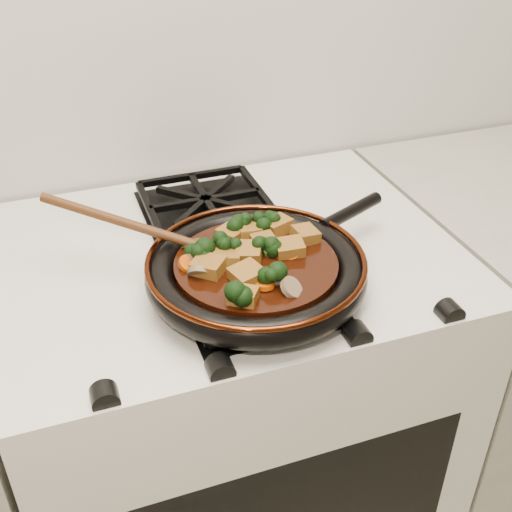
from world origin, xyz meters
name	(u,v)px	position (x,y,z in m)	size (l,w,h in m)	color
stove	(234,430)	(0.00, 1.69, 0.45)	(0.76, 0.60, 0.90)	silver
burner_grate_front	(256,289)	(0.00, 1.55, 0.91)	(0.23, 0.23, 0.03)	black
burner_grate_back	(206,204)	(0.00, 1.83, 0.91)	(0.23, 0.23, 0.03)	black
skillet	(257,270)	(0.00, 1.56, 0.94)	(0.44, 0.33, 0.05)	black
braising_sauce	(256,268)	(0.00, 1.55, 0.95)	(0.24, 0.24, 0.02)	black
tofu_cube_0	(249,253)	(0.00, 1.57, 0.97)	(0.04, 0.04, 0.02)	brown
tofu_cube_1	(243,296)	(-0.05, 1.47, 0.97)	(0.04, 0.03, 0.02)	brown
tofu_cube_2	(232,234)	(-0.01, 1.63, 0.97)	(0.04, 0.04, 0.02)	brown
tofu_cube_3	(209,267)	(-0.07, 1.55, 0.97)	(0.04, 0.04, 0.02)	brown
tofu_cube_4	(290,249)	(0.06, 1.56, 0.97)	(0.04, 0.04, 0.02)	brown
tofu_cube_5	(263,241)	(0.03, 1.60, 0.97)	(0.03, 0.03, 0.02)	brown
tofu_cube_6	(277,226)	(0.06, 1.63, 0.97)	(0.04, 0.04, 0.02)	brown
tofu_cube_7	(225,259)	(-0.04, 1.57, 0.97)	(0.04, 0.04, 0.02)	brown
tofu_cube_8	(247,276)	(-0.03, 1.52, 0.97)	(0.04, 0.04, 0.02)	brown
tofu_cube_9	(248,232)	(0.01, 1.63, 0.97)	(0.04, 0.04, 0.02)	brown
tofu_cube_10	(305,235)	(0.09, 1.59, 0.97)	(0.04, 0.03, 0.02)	brown
broccoli_floret_0	(228,245)	(-0.03, 1.59, 0.97)	(0.05, 0.05, 0.06)	black
broccoli_floret_1	(268,251)	(0.02, 1.56, 0.97)	(0.06, 0.06, 0.05)	black
broccoli_floret_2	(201,255)	(-0.07, 1.59, 0.97)	(0.06, 0.06, 0.05)	black
broccoli_floret_3	(239,226)	(0.00, 1.64, 0.97)	(0.06, 0.06, 0.05)	black
broccoli_floret_4	(238,294)	(-0.05, 1.47, 0.97)	(0.06, 0.06, 0.05)	black
broccoli_floret_5	(265,223)	(0.05, 1.64, 0.97)	(0.05, 0.05, 0.05)	black
broccoli_floret_6	(268,276)	(0.00, 1.50, 0.97)	(0.06, 0.06, 0.05)	black
carrot_coin_0	(231,237)	(-0.01, 1.63, 0.96)	(0.03, 0.03, 0.01)	#C24405
carrot_coin_1	(258,276)	(-0.01, 1.52, 0.96)	(0.03, 0.03, 0.01)	#C24405
carrot_coin_2	(265,285)	(-0.01, 1.49, 0.96)	(0.03, 0.03, 0.01)	#C24405
carrot_coin_3	(291,252)	(0.06, 1.56, 0.96)	(0.03, 0.03, 0.01)	#C24405
carrot_coin_4	(276,251)	(0.04, 1.57, 0.96)	(0.03, 0.03, 0.01)	#C24405
carrot_coin_5	(189,264)	(-0.10, 1.58, 0.96)	(0.03, 0.03, 0.01)	#C24405
mushroom_slice_0	(197,255)	(-0.08, 1.59, 0.97)	(0.03, 0.03, 0.01)	#7A6446
mushroom_slice_1	(200,272)	(-0.09, 1.55, 0.97)	(0.03, 0.03, 0.01)	#7A6446
mushroom_slice_2	(291,288)	(0.02, 1.47, 0.97)	(0.03, 0.03, 0.01)	#7A6446
wooden_spoon	(154,232)	(-0.13, 1.65, 0.98)	(0.15, 0.11, 0.26)	#4E2910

